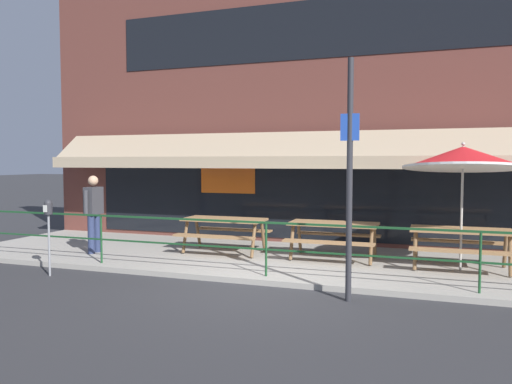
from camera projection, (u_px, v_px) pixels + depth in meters
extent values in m
plane|color=#2D2D30|center=(261.00, 286.00, 8.52)|extent=(120.00, 120.00, 0.00)
cube|color=#9E998E|center=(291.00, 261.00, 10.40)|extent=(15.00, 4.00, 0.10)
cube|color=brown|center=(316.00, 98.00, 12.30)|extent=(15.00, 0.50, 7.35)
cube|color=black|center=(314.00, 29.00, 11.95)|extent=(10.50, 0.02, 1.40)
cube|color=black|center=(313.00, 193.00, 12.19)|extent=(12.00, 0.02, 2.30)
cube|color=orange|center=(228.00, 180.00, 12.90)|extent=(1.50, 0.02, 0.70)
cube|color=tan|center=(308.00, 145.00, 11.61)|extent=(13.80, 0.92, 0.70)
cube|color=tan|center=(303.00, 162.00, 11.16)|extent=(13.80, 0.08, 0.28)
cylinder|color=#194723|center=(101.00, 239.00, 9.90)|extent=(0.04, 0.04, 0.95)
cylinder|color=#194723|center=(266.00, 249.00, 8.76)|extent=(0.04, 0.04, 0.95)
cylinder|color=#194723|center=(480.00, 263.00, 7.63)|extent=(0.04, 0.04, 0.95)
cube|color=#194723|center=(266.00, 223.00, 8.74)|extent=(13.80, 0.04, 0.04)
cube|color=#194723|center=(266.00, 249.00, 8.76)|extent=(13.80, 0.03, 0.03)
cube|color=#997047|center=(224.00, 219.00, 11.02)|extent=(1.80, 0.80, 0.05)
cube|color=#997047|center=(213.00, 237.00, 10.49)|extent=(1.80, 0.26, 0.04)
cube|color=#997047|center=(234.00, 230.00, 11.58)|extent=(1.80, 0.26, 0.04)
cylinder|color=brown|center=(253.00, 240.00, 10.48)|extent=(0.07, 0.30, 0.73)
cylinder|color=brown|center=(263.00, 236.00, 11.08)|extent=(0.07, 0.30, 0.73)
cylinder|color=brown|center=(185.00, 236.00, 11.00)|extent=(0.07, 0.30, 0.73)
cylinder|color=brown|center=(198.00, 232.00, 11.60)|extent=(0.07, 0.30, 0.73)
cube|color=#997047|center=(333.00, 224.00, 10.26)|extent=(1.80, 0.80, 0.05)
cube|color=#997047|center=(328.00, 242.00, 9.73)|extent=(1.80, 0.26, 0.04)
cube|color=#997047|center=(338.00, 234.00, 10.83)|extent=(1.80, 0.26, 0.04)
cylinder|color=brown|center=(371.00, 246.00, 9.72)|extent=(0.07, 0.30, 0.73)
cylinder|color=brown|center=(375.00, 241.00, 10.32)|extent=(0.07, 0.30, 0.73)
cylinder|color=brown|center=(292.00, 242.00, 10.25)|extent=(0.07, 0.30, 0.73)
cylinder|color=brown|center=(300.00, 237.00, 10.85)|extent=(0.07, 0.30, 0.73)
cube|color=#997047|center=(461.00, 230.00, 9.30)|extent=(1.80, 0.80, 0.05)
cube|color=#997047|center=(462.00, 251.00, 8.77)|extent=(1.80, 0.26, 0.04)
cube|color=#997047|center=(459.00, 241.00, 9.87)|extent=(1.80, 0.26, 0.04)
cylinder|color=brown|center=(510.00, 255.00, 8.76)|extent=(0.07, 0.30, 0.73)
cylinder|color=brown|center=(505.00, 249.00, 9.36)|extent=(0.07, 0.30, 0.73)
cylinder|color=brown|center=(415.00, 250.00, 9.29)|extent=(0.07, 0.30, 0.73)
cylinder|color=brown|center=(416.00, 245.00, 9.89)|extent=(0.07, 0.30, 0.73)
cylinder|color=#B7B2A8|center=(462.00, 209.00, 9.18)|extent=(0.04, 0.04, 2.30)
cone|color=red|center=(463.00, 157.00, 9.12)|extent=(2.10, 2.13, 0.58)
cylinder|color=white|center=(463.00, 168.00, 9.14)|extent=(2.14, 2.14, 0.23)
sphere|color=#B7B2A8|center=(463.00, 144.00, 9.11)|extent=(0.07, 0.07, 0.07)
cylinder|color=navy|center=(91.00, 234.00, 10.92)|extent=(0.15, 0.15, 0.86)
cylinder|color=navy|center=(97.00, 233.00, 11.11)|extent=(0.15, 0.15, 0.86)
cube|color=#38383D|center=(93.00, 201.00, 10.97)|extent=(0.24, 0.40, 0.60)
cylinder|color=#38383D|center=(86.00, 203.00, 10.73)|extent=(0.10, 0.10, 0.54)
cylinder|color=#38383D|center=(101.00, 201.00, 11.22)|extent=(0.10, 0.10, 0.54)
sphere|color=tan|center=(93.00, 181.00, 10.95)|extent=(0.22, 0.22, 0.22)
cylinder|color=gray|center=(49.00, 245.00, 9.21)|extent=(0.04, 0.04, 1.15)
cylinder|color=#2D2D33|center=(48.00, 209.00, 9.17)|extent=(0.15, 0.15, 0.20)
sphere|color=#2D2D33|center=(48.00, 203.00, 9.16)|extent=(0.14, 0.14, 0.14)
cube|color=silver|center=(45.00, 209.00, 9.09)|extent=(0.08, 0.01, 0.13)
cylinder|color=#2D2D33|center=(349.00, 181.00, 7.47)|extent=(0.09, 0.09, 3.65)
cube|color=blue|center=(350.00, 127.00, 7.40)|extent=(0.28, 0.02, 0.40)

